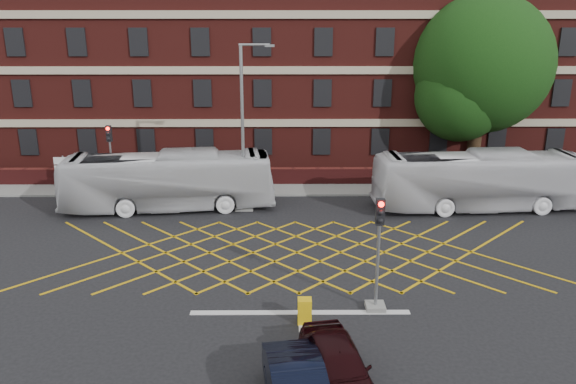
{
  "coord_description": "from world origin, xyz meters",
  "views": [
    {
      "loc": [
        -0.57,
        -21.7,
        10.23
      ],
      "look_at": [
        -0.41,
        1.5,
        3.06
      ],
      "focal_mm": 35.0,
      "sensor_mm": 36.0,
      "label": 1
    }
  ],
  "objects_px": {
    "traffic_light_far": "(112,167)",
    "direction_signs": "(64,169)",
    "bus_left": "(169,181)",
    "bus_right": "(480,181)",
    "utility_cabinet": "(305,311)",
    "deciduous_tree": "(480,74)",
    "street_lamp": "(244,155)",
    "car_maroon": "(337,366)",
    "traffic_light_near": "(377,265)"
  },
  "relations": [
    {
      "from": "deciduous_tree",
      "to": "street_lamp",
      "type": "distance_m",
      "value": 17.27
    },
    {
      "from": "bus_right",
      "to": "traffic_light_near",
      "type": "bearing_deg",
      "value": 143.71
    },
    {
      "from": "bus_right",
      "to": "utility_cabinet",
      "type": "distance_m",
      "value": 16.04
    },
    {
      "from": "bus_left",
      "to": "bus_right",
      "type": "distance_m",
      "value": 17.29
    },
    {
      "from": "bus_right",
      "to": "direction_signs",
      "type": "bearing_deg",
      "value": 78.49
    },
    {
      "from": "bus_left",
      "to": "direction_signs",
      "type": "height_order",
      "value": "bus_left"
    },
    {
      "from": "traffic_light_far",
      "to": "street_lamp",
      "type": "xyz_separation_m",
      "value": [
        8.11,
        -2.56,
        1.34
      ]
    },
    {
      "from": "bus_right",
      "to": "car_maroon",
      "type": "height_order",
      "value": "bus_right"
    },
    {
      "from": "car_maroon",
      "to": "traffic_light_far",
      "type": "xyz_separation_m",
      "value": [
        -11.8,
        18.61,
        1.05
      ]
    },
    {
      "from": "deciduous_tree",
      "to": "traffic_light_near",
      "type": "xyz_separation_m",
      "value": [
        -9.58,
        -19.0,
        -5.02
      ]
    },
    {
      "from": "car_maroon",
      "to": "deciduous_tree",
      "type": "distance_m",
      "value": 26.88
    },
    {
      "from": "bus_left",
      "to": "utility_cabinet",
      "type": "xyz_separation_m",
      "value": [
        7.13,
        -12.5,
        -1.16
      ]
    },
    {
      "from": "street_lamp",
      "to": "utility_cabinet",
      "type": "relative_size",
      "value": 9.74
    },
    {
      "from": "car_maroon",
      "to": "traffic_light_near",
      "type": "bearing_deg",
      "value": 58.28
    },
    {
      "from": "direction_signs",
      "to": "utility_cabinet",
      "type": "bearing_deg",
      "value": -48.28
    },
    {
      "from": "direction_signs",
      "to": "utility_cabinet",
      "type": "relative_size",
      "value": 2.38
    },
    {
      "from": "street_lamp",
      "to": "traffic_light_near",
      "type": "bearing_deg",
      "value": -64.3
    },
    {
      "from": "traffic_light_far",
      "to": "utility_cabinet",
      "type": "relative_size",
      "value": 4.62
    },
    {
      "from": "car_maroon",
      "to": "traffic_light_far",
      "type": "distance_m",
      "value": 22.07
    },
    {
      "from": "direction_signs",
      "to": "utility_cabinet",
      "type": "height_order",
      "value": "direction_signs"
    },
    {
      "from": "car_maroon",
      "to": "utility_cabinet",
      "type": "bearing_deg",
      "value": 92.71
    },
    {
      "from": "car_maroon",
      "to": "street_lamp",
      "type": "relative_size",
      "value": 0.47
    },
    {
      "from": "traffic_light_near",
      "to": "bus_right",
      "type": "bearing_deg",
      "value": 56.6
    },
    {
      "from": "street_lamp",
      "to": "direction_signs",
      "type": "distance_m",
      "value": 12.13
    },
    {
      "from": "deciduous_tree",
      "to": "utility_cabinet",
      "type": "distance_m",
      "value": 24.24
    },
    {
      "from": "bus_left",
      "to": "traffic_light_far",
      "type": "xyz_separation_m",
      "value": [
        -3.86,
        2.49,
        0.14
      ]
    },
    {
      "from": "bus_left",
      "to": "street_lamp",
      "type": "bearing_deg",
      "value": -97.37
    },
    {
      "from": "utility_cabinet",
      "to": "direction_signs",
      "type": "bearing_deg",
      "value": 131.72
    },
    {
      "from": "traffic_light_far",
      "to": "direction_signs",
      "type": "height_order",
      "value": "traffic_light_far"
    },
    {
      "from": "bus_right",
      "to": "street_lamp",
      "type": "distance_m",
      "value": 13.12
    },
    {
      "from": "traffic_light_far",
      "to": "direction_signs",
      "type": "relative_size",
      "value": 1.94
    },
    {
      "from": "bus_right",
      "to": "direction_signs",
      "type": "height_order",
      "value": "bus_right"
    },
    {
      "from": "bus_right",
      "to": "traffic_light_near",
      "type": "height_order",
      "value": "traffic_light_near"
    },
    {
      "from": "bus_left",
      "to": "traffic_light_far",
      "type": "bearing_deg",
      "value": 50.79
    },
    {
      "from": "street_lamp",
      "to": "bus_right",
      "type": "bearing_deg",
      "value": -0.33
    },
    {
      "from": "traffic_light_near",
      "to": "utility_cabinet",
      "type": "height_order",
      "value": "traffic_light_near"
    },
    {
      "from": "bus_right",
      "to": "traffic_light_far",
      "type": "xyz_separation_m",
      "value": [
        -21.15,
        2.64,
        0.12
      ]
    },
    {
      "from": "bus_left",
      "to": "utility_cabinet",
      "type": "relative_size",
      "value": 12.61
    },
    {
      "from": "street_lamp",
      "to": "utility_cabinet",
      "type": "xyz_separation_m",
      "value": [
        2.88,
        -12.43,
        -2.65
      ]
    },
    {
      "from": "bus_left",
      "to": "street_lamp",
      "type": "height_order",
      "value": "street_lamp"
    },
    {
      "from": "car_maroon",
      "to": "traffic_light_far",
      "type": "relative_size",
      "value": 0.99
    },
    {
      "from": "traffic_light_near",
      "to": "traffic_light_far",
      "type": "distance_m",
      "value": 19.57
    },
    {
      "from": "bus_right",
      "to": "deciduous_tree",
      "type": "height_order",
      "value": "deciduous_tree"
    },
    {
      "from": "bus_left",
      "to": "bus_right",
      "type": "height_order",
      "value": "bus_right"
    },
    {
      "from": "car_maroon",
      "to": "street_lamp",
      "type": "xyz_separation_m",
      "value": [
        -3.69,
        16.05,
        2.39
      ]
    },
    {
      "from": "car_maroon",
      "to": "utility_cabinet",
      "type": "xyz_separation_m",
      "value": [
        -0.81,
        3.62,
        -0.25
      ]
    },
    {
      "from": "bus_right",
      "to": "deciduous_tree",
      "type": "bearing_deg",
      "value": -18.11
    },
    {
      "from": "traffic_light_near",
      "to": "traffic_light_far",
      "type": "xyz_separation_m",
      "value": [
        -13.63,
        14.04,
        0.0
      ]
    },
    {
      "from": "traffic_light_near",
      "to": "direction_signs",
      "type": "relative_size",
      "value": 1.94
    },
    {
      "from": "bus_right",
      "to": "traffic_light_far",
      "type": "bearing_deg",
      "value": 80.0
    }
  ]
}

